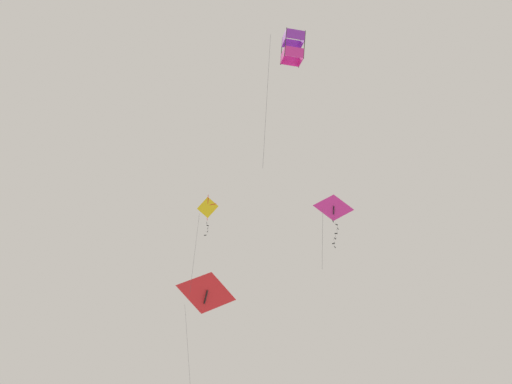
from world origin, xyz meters
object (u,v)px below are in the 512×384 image
object	(u,v)px
kite_diamond_low_drifter	(208,208)
kite_box_near_left	(293,48)
kite_delta_upper_right	(333,209)
kite_delta_mid_left	(206,293)

from	to	relation	value
kite_diamond_low_drifter	kite_box_near_left	xyz separation A→B (m)	(10.90, -4.09, 5.57)
kite_delta_upper_right	kite_delta_mid_left	xyz separation A→B (m)	(-11.60, 1.13, -1.52)
kite_diamond_low_drifter	kite_delta_upper_right	bearing A→B (deg)	-31.67
kite_delta_upper_right	kite_delta_mid_left	size ratio (longest dim) A/B	0.60
kite_delta_upper_right	kite_delta_mid_left	world-z (taller)	kite_delta_upper_right
kite_diamond_low_drifter	kite_delta_mid_left	size ratio (longest dim) A/B	1.07
kite_diamond_low_drifter	kite_box_near_left	world-z (taller)	kite_box_near_left
kite_box_near_left	kite_delta_mid_left	bearing A→B (deg)	103.85
kite_delta_upper_right	kite_delta_mid_left	distance (m)	11.76
kite_box_near_left	kite_delta_mid_left	world-z (taller)	kite_box_near_left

